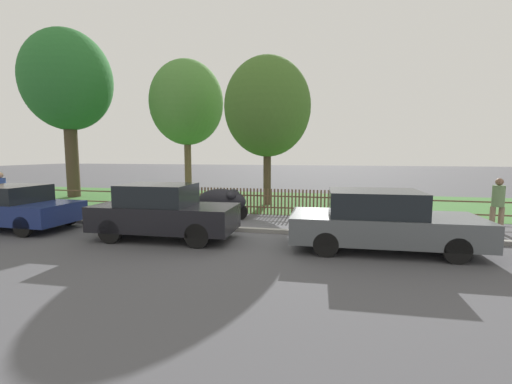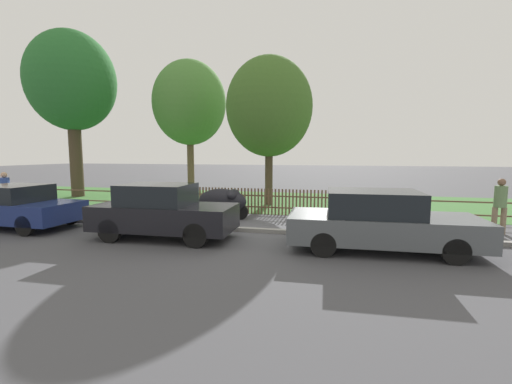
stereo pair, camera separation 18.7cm
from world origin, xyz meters
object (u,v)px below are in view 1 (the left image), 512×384
(pedestrian_near_fence, at_px, (1,191))
(pedestrian_by_lamp, at_px, (498,202))
(tree_mid_park, at_px, (267,107))
(tree_nearest_kerb, at_px, (68,82))
(parked_car_red_compact, at_px, (380,221))
(parked_car_black_saloon, at_px, (15,207))
(parked_car_navy_estate, at_px, (163,212))
(tree_behind_motorcycle, at_px, (187,103))
(covered_motorcycle, at_px, (223,201))

(pedestrian_near_fence, relative_size, pedestrian_by_lamp, 1.01)
(tree_mid_park, distance_m, pedestrian_near_fence, 11.10)
(tree_nearest_kerb, distance_m, pedestrian_near_fence, 7.70)
(parked_car_red_compact, bearing_deg, parked_car_black_saloon, 177.84)
(tree_nearest_kerb, xyz_separation_m, pedestrian_by_lamp, (18.54, -4.55, -5.19))
(parked_car_black_saloon, bearing_deg, parked_car_navy_estate, -0.26)
(parked_car_red_compact, bearing_deg, pedestrian_near_fence, 170.31)
(parked_car_black_saloon, distance_m, tree_nearest_kerb, 9.94)
(parked_car_black_saloon, bearing_deg, tree_nearest_kerb, 120.72)
(pedestrian_by_lamp, bearing_deg, tree_behind_motorcycle, -27.24)
(parked_car_black_saloon, distance_m, parked_car_red_compact, 10.83)
(tree_nearest_kerb, bearing_deg, parked_car_black_saloon, -60.50)
(covered_motorcycle, bearing_deg, pedestrian_by_lamp, 1.44)
(parked_car_navy_estate, bearing_deg, tree_mid_park, 75.46)
(parked_car_navy_estate, distance_m, pedestrian_near_fence, 7.92)
(parked_car_navy_estate, height_order, parked_car_red_compact, parked_car_navy_estate)
(tree_mid_park, relative_size, pedestrian_near_fence, 4.04)
(covered_motorcycle, distance_m, pedestrian_near_fence, 8.46)
(parked_car_black_saloon, relative_size, parked_car_red_compact, 0.84)
(tree_behind_motorcycle, height_order, pedestrian_near_fence, tree_behind_motorcycle)
(parked_car_red_compact, relative_size, tree_mid_park, 0.67)
(parked_car_red_compact, bearing_deg, parked_car_navy_estate, 179.29)
(parked_car_red_compact, distance_m, tree_behind_motorcycle, 14.08)
(tree_mid_park, distance_m, pedestrian_by_lamp, 9.42)
(tree_nearest_kerb, xyz_separation_m, tree_behind_motorcycle, (5.65, 2.39, -0.95))
(tree_mid_park, bearing_deg, tree_behind_motorcycle, 151.18)
(covered_motorcycle, height_order, tree_behind_motorcycle, tree_behind_motorcycle)
(covered_motorcycle, height_order, tree_nearest_kerb, tree_nearest_kerb)
(parked_car_navy_estate, distance_m, pedestrian_by_lamp, 9.72)
(parked_car_black_saloon, height_order, tree_nearest_kerb, tree_nearest_kerb)
(parked_car_black_saloon, height_order, parked_car_red_compact, parked_car_red_compact)
(parked_car_black_saloon, bearing_deg, pedestrian_by_lamp, 11.80)
(covered_motorcycle, bearing_deg, pedestrian_near_fence, -168.00)
(tree_behind_motorcycle, bearing_deg, parked_car_black_saloon, -99.13)
(parked_car_red_compact, height_order, pedestrian_by_lamp, pedestrian_by_lamp)
(pedestrian_by_lamp, bearing_deg, tree_mid_park, -26.88)
(tree_behind_motorcycle, bearing_deg, tree_nearest_kerb, -157.09)
(tree_behind_motorcycle, relative_size, pedestrian_by_lamp, 4.63)
(parked_car_navy_estate, distance_m, tree_mid_park, 7.99)
(parked_car_red_compact, height_order, covered_motorcycle, parked_car_red_compact)
(tree_mid_park, height_order, pedestrian_near_fence, tree_mid_park)
(parked_car_red_compact, height_order, tree_nearest_kerb, tree_nearest_kerb)
(tree_behind_motorcycle, bearing_deg, pedestrian_by_lamp, -28.30)
(covered_motorcycle, bearing_deg, tree_nearest_kerb, 160.39)
(covered_motorcycle, distance_m, tree_mid_park, 5.41)
(parked_car_black_saloon, relative_size, parked_car_navy_estate, 0.96)
(parked_car_navy_estate, xyz_separation_m, pedestrian_by_lamp, (9.30, 2.83, 0.16))
(parked_car_red_compact, relative_size, tree_behind_motorcycle, 0.60)
(covered_motorcycle, relative_size, tree_mid_park, 0.29)
(tree_behind_motorcycle, bearing_deg, pedestrian_near_fence, -117.47)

